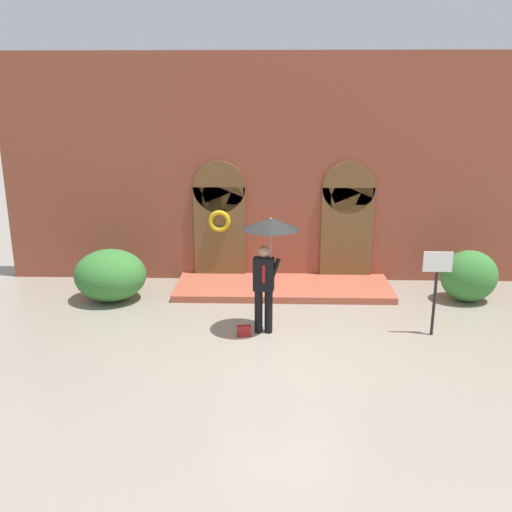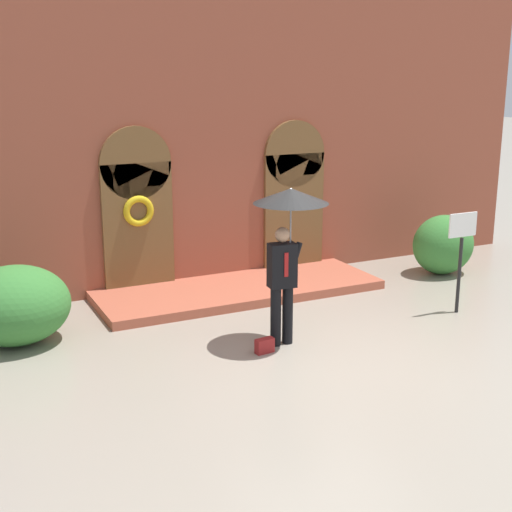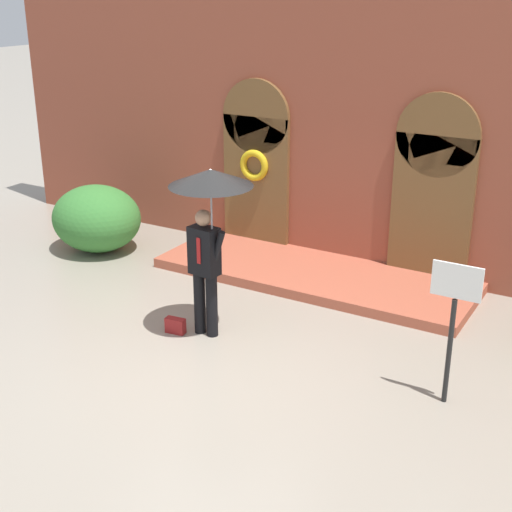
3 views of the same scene
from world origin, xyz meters
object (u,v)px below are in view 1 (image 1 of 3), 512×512
at_px(sign_post, 436,279).
at_px(person_with_umbrella, 269,240).
at_px(handbag, 244,331).
at_px(shrub_left, 110,275).
at_px(shrub_right, 469,276).

bearing_deg(sign_post, person_with_umbrella, 179.57).
distance_m(person_with_umbrella, handbag, 1.88).
distance_m(shrub_left, shrub_right, 8.26).
bearing_deg(shrub_left, sign_post, -14.58).
distance_m(person_with_umbrella, shrub_left, 4.28).
bearing_deg(handbag, sign_post, -4.02).
bearing_deg(handbag, shrub_left, 141.47).
xyz_separation_m(handbag, shrub_left, (-3.18, 1.98, 0.49)).
xyz_separation_m(person_with_umbrella, shrub_left, (-3.66, 1.78, -1.31)).
distance_m(person_with_umbrella, shrub_right, 5.16).
height_order(sign_post, shrub_right, sign_post).
bearing_deg(handbag, shrub_right, 16.29).
relative_size(person_with_umbrella, shrub_left, 1.44).
bearing_deg(shrub_right, sign_post, -123.98).
height_order(person_with_umbrella, shrub_right, person_with_umbrella).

